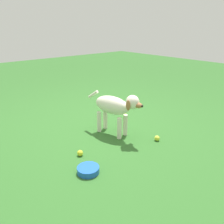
{
  "coord_description": "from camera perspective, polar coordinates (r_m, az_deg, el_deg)",
  "views": [
    {
      "loc": [
        2.38,
        -1.83,
        1.38
      ],
      "look_at": [
        0.25,
        0.02,
        0.3
      ],
      "focal_mm": 37.3,
      "sensor_mm": 36.0,
      "label": 1
    }
  ],
  "objects": [
    {
      "name": "ground",
      "position": [
        3.3,
        -3.1,
        -3.82
      ],
      "size": [
        14.0,
        14.0,
        0.0
      ],
      "primitive_type": "plane",
      "color": "#2D6026"
    },
    {
      "name": "dog",
      "position": [
        2.96,
        0.77,
        1.33
      ],
      "size": [
        0.86,
        0.3,
        0.59
      ],
      "rotation": [
        0.0,
        0.0,
        0.19
      ],
      "color": "silver",
      "rests_on": "ground"
    },
    {
      "name": "tennis_ball_0",
      "position": [
        3.63,
        3.28,
        -0.92
      ],
      "size": [
        0.07,
        0.07,
        0.07
      ],
      "primitive_type": "sphere",
      "color": "#D6D940",
      "rests_on": "ground"
    },
    {
      "name": "tennis_ball_1",
      "position": [
        2.64,
        -7.84,
        -9.93
      ],
      "size": [
        0.07,
        0.07,
        0.07
      ],
      "primitive_type": "sphere",
      "color": "yellow",
      "rests_on": "ground"
    },
    {
      "name": "tennis_ball_2",
      "position": [
        2.98,
        10.98,
        -6.33
      ],
      "size": [
        0.07,
        0.07,
        0.07
      ],
      "primitive_type": "sphere",
      "color": "#D0DC3E",
      "rests_on": "ground"
    },
    {
      "name": "tennis_ball_3",
      "position": [
        3.95,
        3.13,
        0.92
      ],
      "size": [
        0.07,
        0.07,
        0.07
      ],
      "primitive_type": "sphere",
      "color": "#BFDA2D",
      "rests_on": "ground"
    },
    {
      "name": "tennis_ball_4",
      "position": [
        4.13,
        0.63,
        1.87
      ],
      "size": [
        0.07,
        0.07,
        0.07
      ],
      "primitive_type": "sphere",
      "color": "#C1DB33",
      "rests_on": "ground"
    },
    {
      "name": "water_bowl",
      "position": [
        2.37,
        -5.85,
        -13.92
      ],
      "size": [
        0.22,
        0.22,
        0.06
      ],
      "primitive_type": "cylinder",
      "color": "blue",
      "rests_on": "ground"
    }
  ]
}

